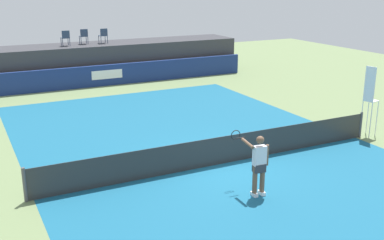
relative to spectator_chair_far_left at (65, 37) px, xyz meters
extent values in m
plane|color=#6B7F51|center=(1.66, -12.05, -2.69)|extent=(48.00, 48.00, 0.00)
cube|color=#16597A|center=(1.66, -15.05, -2.69)|extent=(12.00, 22.00, 0.00)
cube|color=navy|center=(1.66, -1.55, -2.09)|extent=(18.00, 0.20, 1.20)
cube|color=white|center=(1.85, -1.66, -2.03)|extent=(1.80, 0.02, 0.50)
cube|color=#38383D|center=(1.66, 0.25, -1.59)|extent=(18.00, 2.80, 2.20)
cylinder|color=#2D3D56|center=(0.20, 0.28, -0.27)|extent=(0.04, 0.04, 0.44)
cylinder|color=#2D3D56|center=(-0.21, 0.27, -0.27)|extent=(0.04, 0.04, 0.44)
cylinder|color=#2D3D56|center=(0.20, -0.12, -0.27)|extent=(0.04, 0.04, 0.44)
cylinder|color=#2D3D56|center=(-0.20, -0.13, -0.27)|extent=(0.04, 0.04, 0.44)
cube|color=#2D3D56|center=(0.00, 0.08, -0.04)|extent=(0.45, 0.45, 0.03)
cube|color=#2D3D56|center=(0.00, -0.13, 0.19)|extent=(0.44, 0.03, 0.42)
cylinder|color=#2D3D56|center=(1.36, 0.64, -0.27)|extent=(0.04, 0.04, 0.44)
cylinder|color=#2D3D56|center=(0.95, 0.65, -0.27)|extent=(0.04, 0.04, 0.44)
cylinder|color=#2D3D56|center=(1.35, 0.24, -0.27)|extent=(0.04, 0.04, 0.44)
cylinder|color=#2D3D56|center=(0.95, 0.24, -0.27)|extent=(0.04, 0.04, 0.44)
cube|color=#2D3D56|center=(1.15, 0.44, -0.04)|extent=(0.45, 0.45, 0.03)
cube|color=#2D3D56|center=(1.15, 0.24, 0.19)|extent=(0.44, 0.03, 0.42)
cylinder|color=#2D3D56|center=(2.47, 0.45, -0.27)|extent=(0.04, 0.04, 0.44)
cylinder|color=#2D3D56|center=(2.06, 0.42, -0.27)|extent=(0.04, 0.04, 0.44)
cylinder|color=#2D3D56|center=(2.49, 0.04, -0.27)|extent=(0.04, 0.04, 0.44)
cylinder|color=#2D3D56|center=(2.08, 0.02, -0.27)|extent=(0.04, 0.04, 0.44)
cube|color=#2D3D56|center=(2.28, 0.23, -0.04)|extent=(0.46, 0.46, 0.03)
cube|color=#2D3D56|center=(2.29, 0.03, 0.19)|extent=(0.44, 0.05, 0.42)
cylinder|color=white|center=(8.51, -15.21, -1.99)|extent=(0.04, 0.04, 1.40)
cylinder|color=white|center=(8.43, -14.81, -1.99)|extent=(0.04, 0.04, 1.40)
cylinder|color=white|center=(8.11, -15.29, -1.99)|extent=(0.04, 0.04, 1.40)
cylinder|color=white|center=(8.04, -14.89, -1.99)|extent=(0.04, 0.04, 1.40)
cube|color=white|center=(8.27, -15.05, -1.28)|extent=(0.51, 0.51, 0.03)
cube|color=white|center=(8.07, -15.09, -0.60)|extent=(0.11, 0.44, 1.33)
cube|color=#2D2D2D|center=(1.66, -15.05, -2.22)|extent=(12.40, 0.02, 0.95)
cylinder|color=#4C4C51|center=(-4.54, -15.05, -2.19)|extent=(0.10, 0.10, 1.00)
cylinder|color=#4C4C51|center=(7.86, -15.05, -2.19)|extent=(0.10, 0.10, 1.00)
cube|color=white|center=(1.51, -17.59, -2.64)|extent=(0.14, 0.27, 0.10)
cylinder|color=brown|center=(1.51, -17.59, -2.18)|extent=(0.14, 0.14, 0.82)
cube|color=white|center=(1.27, -17.58, -2.64)|extent=(0.14, 0.27, 0.10)
cylinder|color=brown|center=(1.27, -17.58, -2.18)|extent=(0.14, 0.14, 0.82)
cube|color=#333338|center=(1.39, -17.58, -1.85)|extent=(0.35, 0.24, 0.24)
cube|color=silver|center=(1.39, -17.58, -1.49)|extent=(0.37, 0.22, 0.56)
sphere|color=brown|center=(1.39, -17.58, -1.03)|extent=(0.22, 0.22, 0.22)
cylinder|color=brown|center=(1.63, -17.60, -1.51)|extent=(0.09, 0.09, 0.60)
cylinder|color=brown|center=(1.17, -17.30, -1.19)|extent=(0.13, 0.61, 0.14)
cylinder|color=black|center=(1.20, -16.88, -1.16)|extent=(0.30, 0.05, 0.03)
torus|color=black|center=(1.22, -16.59, -1.16)|extent=(0.30, 0.05, 0.30)
camera|label=1|loc=(-5.79, -27.71, 3.18)|focal=44.30mm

